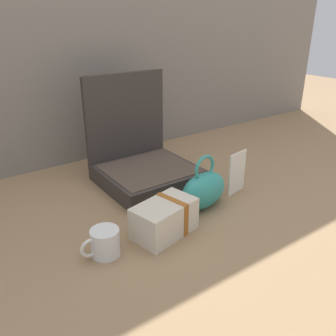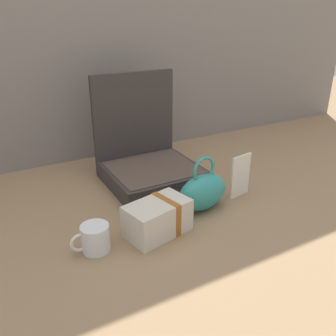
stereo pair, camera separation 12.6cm
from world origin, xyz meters
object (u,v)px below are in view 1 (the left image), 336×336
(cream_toiletry_bag, at_px, (165,218))
(coffee_mug, at_px, (105,243))
(teal_pouch_handbag, at_px, (204,190))
(open_suitcase, at_px, (142,160))
(info_card_left, at_px, (237,173))

(cream_toiletry_bag, distance_m, coffee_mug, 0.20)
(cream_toiletry_bag, bearing_deg, coffee_mug, 177.42)
(teal_pouch_handbag, height_order, coffee_mug, teal_pouch_handbag)
(open_suitcase, relative_size, coffee_mug, 3.61)
(open_suitcase, height_order, info_card_left, open_suitcase)
(open_suitcase, bearing_deg, teal_pouch_handbag, -79.69)
(teal_pouch_handbag, relative_size, coffee_mug, 1.75)
(cream_toiletry_bag, bearing_deg, teal_pouch_handbag, 15.51)
(cream_toiletry_bag, bearing_deg, info_card_left, 10.57)
(open_suitcase, height_order, coffee_mug, open_suitcase)
(open_suitcase, distance_m, coffee_mug, 0.51)
(open_suitcase, height_order, cream_toiletry_bag, open_suitcase)
(open_suitcase, distance_m, cream_toiletry_bag, 0.41)
(cream_toiletry_bag, relative_size, info_card_left, 1.33)
(teal_pouch_handbag, distance_m, info_card_left, 0.18)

